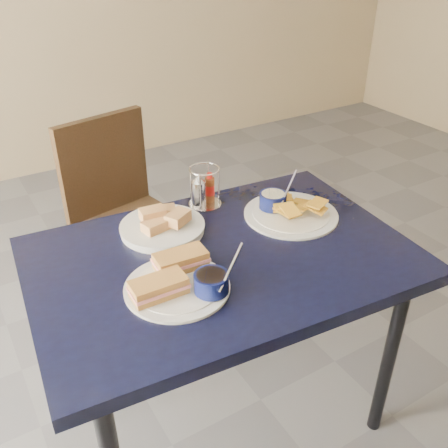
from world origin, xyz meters
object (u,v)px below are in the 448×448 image
dining_table (222,276)px  condiment_caddy (203,190)px  sandwich_plate (180,279)px  bread_basket (162,225)px  plantain_plate (286,209)px  chair_far (123,203)px

dining_table → condiment_caddy: condiment_caddy is taller
sandwich_plate → bread_basket: sandwich_plate is taller
sandwich_plate → plantain_plate: (0.46, 0.16, -0.01)m
dining_table → chair_far: 0.89m
chair_far → plantain_plate: 0.87m
plantain_plate → chair_far: bearing=109.7°
dining_table → bread_basket: (-0.09, 0.20, 0.10)m
sandwich_plate → condiment_caddy: condiment_caddy is taller
dining_table → chair_far: (0.01, 0.87, -0.17)m
dining_table → bread_basket: bread_basket is taller
chair_far → condiment_caddy: bearing=-82.2°
chair_far → sandwich_plate: chair_far is taller
dining_table → chair_far: bearing=89.0°
chair_far → sandwich_plate: 1.00m
chair_far → dining_table: bearing=-91.0°
chair_far → bread_basket: bearing=-99.1°
sandwich_plate → plantain_plate: bearing=19.3°
sandwich_plate → bread_basket: size_ratio=1.19×
plantain_plate → condiment_caddy: bearing=136.1°
bread_basket → condiment_caddy: (0.19, 0.08, 0.04)m
bread_basket → dining_table: bearing=-65.3°
condiment_caddy → bread_basket: bearing=-156.9°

